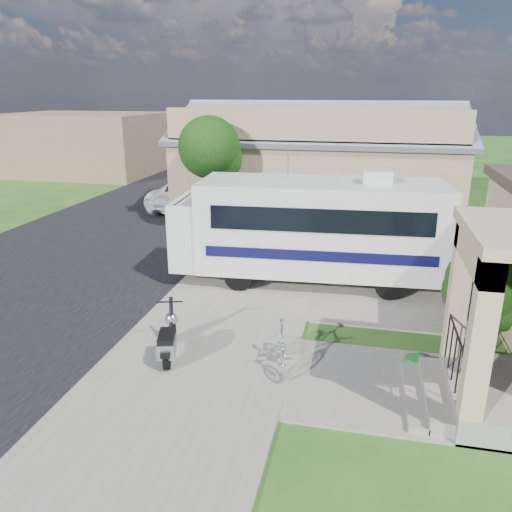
% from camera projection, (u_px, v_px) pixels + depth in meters
% --- Properties ---
extents(ground, '(120.00, 120.00, 0.00)m').
position_uv_depth(ground, '(253.00, 347.00, 11.15)').
color(ground, '#1D4813').
extents(street_slab, '(9.00, 80.00, 0.02)m').
position_uv_depth(street_slab, '(138.00, 221.00, 21.96)').
color(street_slab, black).
rests_on(street_slab, ground).
extents(sidewalk_slab, '(4.00, 80.00, 0.06)m').
position_uv_depth(sidewalk_slab, '(284.00, 229.00, 20.61)').
color(sidewalk_slab, slate).
rests_on(sidewalk_slab, ground).
extents(driveway_slab, '(7.00, 6.00, 0.05)m').
position_uv_depth(driveway_slab, '(335.00, 280.00, 15.00)').
color(driveway_slab, slate).
rests_on(driveway_slab, ground).
extents(walk_slab, '(4.00, 3.00, 0.05)m').
position_uv_depth(walk_slab, '(394.00, 387.00, 9.59)').
color(walk_slab, slate).
rests_on(walk_slab, ground).
extents(warehouse, '(12.50, 8.40, 5.04)m').
position_uv_depth(warehouse, '(319.00, 168.00, 23.46)').
color(warehouse, '#866E54').
rests_on(warehouse, ground).
extents(distant_bldg_far, '(10.00, 8.00, 4.00)m').
position_uv_depth(distant_bldg_far, '(84.00, 143.00, 34.41)').
color(distant_bldg_far, brown).
rests_on(distant_bldg_far, ground).
extents(distant_bldg_near, '(8.00, 7.00, 3.20)m').
position_uv_depth(distant_bldg_near, '(176.00, 135.00, 45.24)').
color(distant_bldg_near, '#866E54').
rests_on(distant_bldg_near, ground).
extents(street_tree_a, '(2.44, 2.40, 4.58)m').
position_uv_depth(street_tree_a, '(212.00, 151.00, 19.27)').
color(street_tree_a, '#312016').
rests_on(street_tree_a, ground).
extents(street_tree_b, '(2.44, 2.40, 4.73)m').
position_uv_depth(street_tree_b, '(264.00, 129.00, 28.49)').
color(street_tree_b, '#312016').
rests_on(street_tree_b, ground).
extents(street_tree_c, '(2.44, 2.40, 4.42)m').
position_uv_depth(street_tree_c, '(289.00, 124.00, 36.92)').
color(street_tree_c, '#312016').
rests_on(street_tree_c, ground).
extents(motorhome, '(7.86, 2.91, 3.96)m').
position_uv_depth(motorhome, '(310.00, 227.00, 14.47)').
color(motorhome, beige).
rests_on(motorhome, ground).
extents(shrub, '(2.13, 2.03, 2.61)m').
position_uv_depth(shrub, '(491.00, 280.00, 11.39)').
color(shrub, '#312016').
rests_on(shrub, ground).
extents(scooter, '(0.78, 1.62, 1.08)m').
position_uv_depth(scooter, '(169.00, 339.00, 10.47)').
color(scooter, black).
rests_on(scooter, ground).
extents(bicycle, '(0.76, 1.62, 0.94)m').
position_uv_depth(bicycle, '(282.00, 349.00, 10.11)').
color(bicycle, '#A2A3AA').
rests_on(bicycle, ground).
extents(pickup_truck, '(3.43, 5.85, 1.53)m').
position_uv_depth(pickup_truck, '(195.00, 193.00, 24.09)').
color(pickup_truck, silver).
rests_on(pickup_truck, ground).
extents(van, '(3.07, 5.92, 1.64)m').
position_uv_depth(van, '(220.00, 169.00, 31.04)').
color(van, silver).
rests_on(van, ground).
extents(garden_hose, '(0.41, 0.41, 0.18)m').
position_uv_depth(garden_hose, '(415.00, 363.00, 10.32)').
color(garden_hose, '#166E25').
rests_on(garden_hose, ground).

